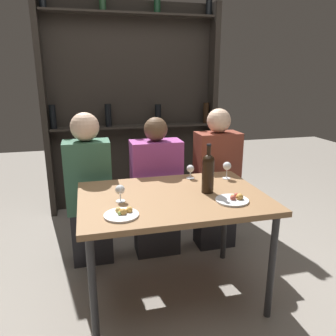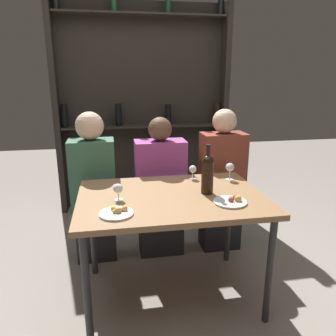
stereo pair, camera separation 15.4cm
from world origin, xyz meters
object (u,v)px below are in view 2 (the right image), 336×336
object	(u,v)px
wine_glass_0	(193,170)
food_plate_0	(117,212)
wine_bottle	(208,173)
wine_glass_2	(230,168)
seated_person_left	(94,191)
seated_person_right	(222,185)
wine_glass_1	(118,189)
seated_person_center	(160,192)
food_plate_1	(231,201)

from	to	relation	value
wine_glass_0	food_plate_0	bearing A→B (deg)	-136.19
wine_bottle	wine_glass_2	bearing A→B (deg)	45.34
seated_person_left	seated_person_right	size ratio (longest dim) A/B	1.00
wine_glass_1	seated_person_center	size ratio (longest dim) A/B	0.09
food_plate_0	food_plate_1	distance (m)	0.70
wine_glass_1	food_plate_0	distance (m)	0.23
seated_person_right	seated_person_left	bearing A→B (deg)	180.00
wine_glass_0	seated_person_right	distance (m)	0.50
wine_bottle	seated_person_right	xyz separation A→B (m)	(0.32, 0.61, -0.31)
wine_bottle	food_plate_1	size ratio (longest dim) A/B	1.59
food_plate_0	wine_bottle	bearing A→B (deg)	21.38
wine_glass_0	food_plate_1	bearing A→B (deg)	-76.73
wine_glass_1	seated_person_left	distance (m)	0.69
wine_bottle	seated_person_right	world-z (taller)	seated_person_right
seated_person_center	seated_person_right	distance (m)	0.54
wine_bottle	food_plate_0	xyz separation A→B (m)	(-0.60, -0.23, -0.13)
seated_person_center	seated_person_right	world-z (taller)	seated_person_right
wine_glass_1	seated_person_left	size ratio (longest dim) A/B	0.09
seated_person_center	seated_person_left	bearing A→B (deg)	180.00
seated_person_center	wine_bottle	bearing A→B (deg)	-70.14
seated_person_left	seated_person_right	bearing A→B (deg)	-0.00
food_plate_1	seated_person_center	xyz separation A→B (m)	(-0.32, 0.79, -0.21)
wine_bottle	wine_glass_2	distance (m)	0.35
seated_person_left	seated_person_center	distance (m)	0.55
food_plate_0	seated_person_left	distance (m)	0.88
food_plate_0	seated_person_right	size ratio (longest dim) A/B	0.16
wine_bottle	food_plate_0	size ratio (longest dim) A/B	1.68
wine_glass_1	seated_person_center	xyz separation A→B (m)	(0.36, 0.63, -0.27)
wine_bottle	wine_glass_1	distance (m)	0.59
wine_glass_0	seated_person_center	world-z (taller)	seated_person_center
wine_glass_2	food_plate_0	world-z (taller)	wine_glass_2
seated_person_left	seated_person_center	size ratio (longest dim) A/B	1.05
food_plate_1	wine_glass_2	bearing A→B (deg)	71.39
wine_glass_0	seated_person_center	distance (m)	0.44
wine_bottle	food_plate_0	bearing A→B (deg)	-158.62
wine_glass_1	food_plate_0	size ratio (longest dim) A/B	0.55
seated_person_right	seated_person_center	bearing A→B (deg)	180.00
food_plate_1	seated_person_right	bearing A→B (deg)	74.70
seated_person_left	food_plate_1	bearing A→B (deg)	-42.39
food_plate_0	seated_person_left	size ratio (longest dim) A/B	0.16
wine_glass_2	seated_person_left	distance (m)	1.11
wine_glass_1	seated_person_center	bearing A→B (deg)	60.00
wine_glass_2	food_plate_1	world-z (taller)	wine_glass_2
wine_bottle	food_plate_1	xyz separation A→B (m)	(0.10, -0.18, -0.13)
wine_glass_0	wine_glass_2	bearing A→B (deg)	-15.33
food_plate_0	seated_person_left	xyz separation A→B (m)	(-0.17, 0.84, -0.17)
wine_glass_1	food_plate_0	bearing A→B (deg)	-93.80
wine_glass_2	seated_person_center	distance (m)	0.66
seated_person_left	seated_person_center	world-z (taller)	seated_person_left
wine_glass_1	seated_person_right	distance (m)	1.12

